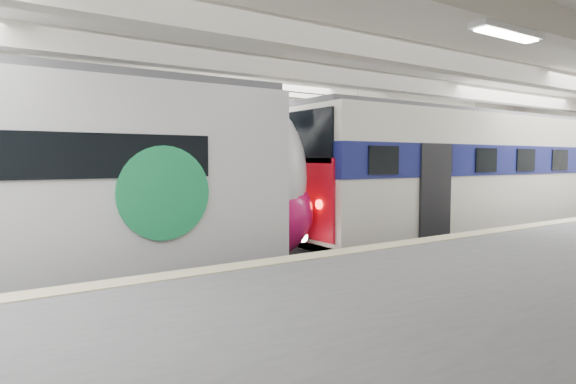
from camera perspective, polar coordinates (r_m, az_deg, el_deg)
station_hall at (r=11.31m, az=5.57°, el=5.42°), size 36.00×24.00×5.75m
modern_emu at (r=10.54m, az=-29.67°, el=-0.12°), size 14.60×3.01×4.67m
older_rer at (r=17.82m, az=20.19°, el=1.88°), size 13.88×3.06×4.56m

